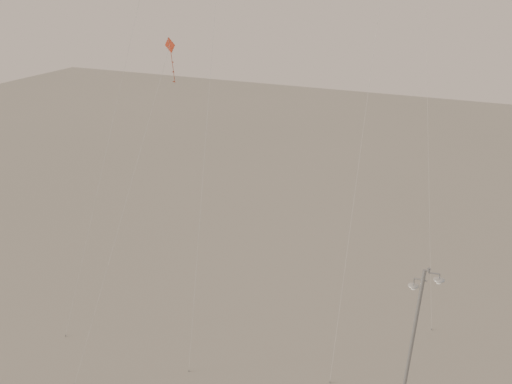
% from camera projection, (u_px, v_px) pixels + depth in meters
% --- Properties ---
extents(street_lamp, '(1.61, 0.57, 8.30)m').
position_uv_depth(street_lamp, '(414.00, 337.00, 27.65)').
color(street_lamp, gray).
rests_on(street_lamp, ground).
extents(kite_3, '(4.64, 5.07, 18.08)m').
position_uv_depth(kite_3, '(149.00, 122.00, 27.66)').
color(kite_3, maroon).
rests_on(kite_3, ground).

